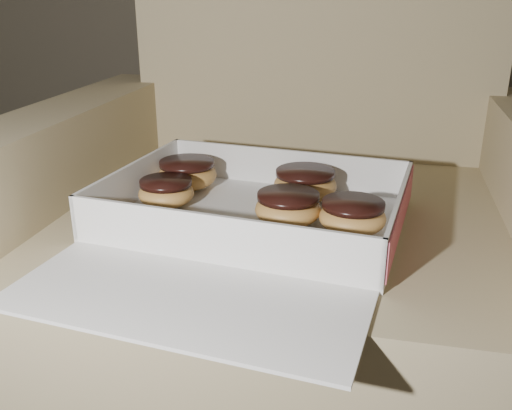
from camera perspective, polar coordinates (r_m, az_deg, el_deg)
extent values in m
cube|color=#968A60|center=(1.08, 3.01, -10.61)|extent=(0.75, 0.75, 0.44)
cube|color=#968A60|center=(1.26, 6.27, 17.68)|extent=(0.75, 0.15, 0.54)
cube|color=#968A60|center=(1.17, -17.10, -4.79)|extent=(0.13, 0.75, 0.58)
cube|color=silver|center=(0.89, 0.00, -1.44)|extent=(0.47, 0.38, 0.01)
cube|color=silver|center=(1.02, 2.99, 3.76)|extent=(0.43, 0.06, 0.07)
cube|color=silver|center=(0.74, -4.13, -3.36)|extent=(0.43, 0.06, 0.07)
cube|color=silver|center=(0.97, -12.14, 2.24)|extent=(0.04, 0.33, 0.07)
cube|color=silver|center=(0.84, 14.06, -0.96)|extent=(0.04, 0.33, 0.07)
cube|color=#C75064|center=(0.84, 14.36, -1.00)|extent=(0.04, 0.32, 0.06)
cube|color=silver|center=(0.68, -7.19, -9.38)|extent=(0.45, 0.23, 0.01)
ellipsoid|color=gold|center=(0.94, -8.95, 1.16)|extent=(0.09, 0.09, 0.04)
cylinder|color=black|center=(0.93, -9.02, 2.25)|extent=(0.08, 0.08, 0.01)
ellipsoid|color=gold|center=(0.84, 9.62, -1.25)|extent=(0.10, 0.10, 0.05)
cylinder|color=black|center=(0.83, 9.70, 0.05)|extent=(0.09, 0.09, 0.01)
ellipsoid|color=gold|center=(0.96, 4.92, 1.97)|extent=(0.11, 0.11, 0.05)
cylinder|color=black|center=(0.95, 4.96, 3.23)|extent=(0.10, 0.10, 0.01)
ellipsoid|color=gold|center=(1.01, -6.88, 2.99)|extent=(0.10, 0.10, 0.05)
cylinder|color=black|center=(1.01, -6.94, 4.17)|extent=(0.10, 0.10, 0.01)
ellipsoid|color=gold|center=(0.86, 3.22, -0.43)|extent=(0.10, 0.10, 0.05)
cylinder|color=black|center=(0.85, 3.25, 0.89)|extent=(0.09, 0.09, 0.01)
ellipsoid|color=black|center=(0.95, -11.91, -0.14)|extent=(0.01, 0.01, 0.00)
ellipsoid|color=black|center=(0.83, -6.73, -2.92)|extent=(0.01, 0.01, 0.00)
ellipsoid|color=black|center=(0.85, 1.67, -2.11)|extent=(0.01, 0.01, 0.00)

